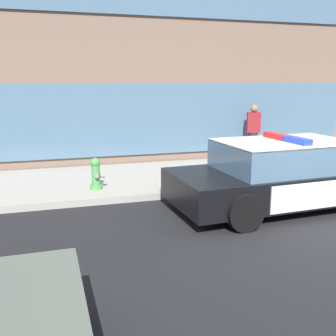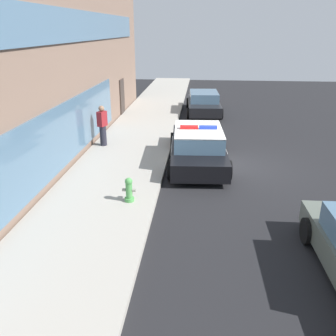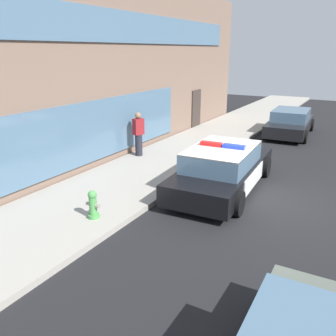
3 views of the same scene
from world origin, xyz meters
name	(u,v)px [view 1 (image 1 of 3)]	position (x,y,z in m)	size (l,w,h in m)	color
ground	(320,231)	(0.00, 0.00, 0.00)	(48.00, 48.00, 0.00)	black
sidewalk	(220,173)	(0.00, 4.27, 0.07)	(48.00, 3.39, 0.15)	#A39E93
storefront_building	(173,60)	(0.76, 11.02, 3.41)	(23.84, 10.11, 6.83)	#7A6051
police_cruiser	(290,174)	(0.29, 1.43, 0.68)	(5.21, 2.38, 1.49)	black
fire_hydrant	(96,174)	(-3.48, 3.34, 0.50)	(0.34, 0.39, 0.73)	#4C994C
pedestrian_on_sidewalk	(253,132)	(1.63, 5.47, 1.01)	(0.47, 0.39, 1.71)	#23232D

